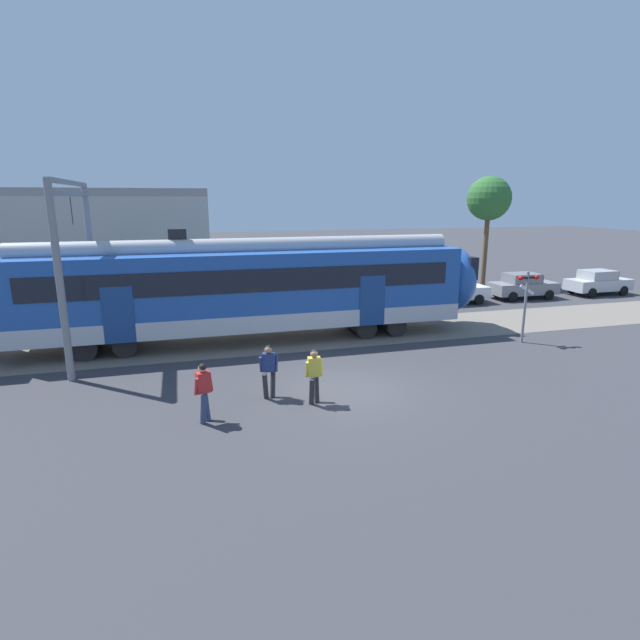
# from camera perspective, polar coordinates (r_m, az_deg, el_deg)

# --- Properties ---
(ground_plane) EXTENTS (160.00, 160.00, 0.00)m
(ground_plane) POSITION_cam_1_polar(r_m,az_deg,el_deg) (15.89, 3.12, -8.04)
(ground_plane) COLOR #38383D
(pedestrian_red) EXTENTS (0.53, 0.70, 1.67)m
(pedestrian_red) POSITION_cam_1_polar(r_m,az_deg,el_deg) (13.74, -13.15, -7.63)
(pedestrian_red) COLOR navy
(pedestrian_red) RESTS_ON ground
(pedestrian_navy) EXTENTS (0.64, 0.59, 1.67)m
(pedestrian_navy) POSITION_cam_1_polar(r_m,az_deg,el_deg) (15.05, -5.87, -5.33)
(pedestrian_navy) COLOR #28282D
(pedestrian_navy) RESTS_ON ground
(pedestrian_yellow) EXTENTS (0.58, 0.63, 1.67)m
(pedestrian_yellow) POSITION_cam_1_polar(r_m,az_deg,el_deg) (14.57, -0.68, -6.01)
(pedestrian_yellow) COLOR #28282D
(pedestrian_yellow) RESTS_ON ground
(parked_car_white) EXTENTS (4.01, 1.77, 1.54)m
(parked_car_white) POSITION_cam_1_polar(r_m,az_deg,el_deg) (29.69, 14.88, 3.33)
(parked_car_white) COLOR silver
(parked_car_white) RESTS_ON ground
(parked_car_grey) EXTENTS (4.03, 1.82, 1.54)m
(parked_car_grey) POSITION_cam_1_polar(r_m,az_deg,el_deg) (32.53, 22.16, 3.65)
(parked_car_grey) COLOR gray
(parked_car_grey) RESTS_ON ground
(parked_car_silver) EXTENTS (4.04, 1.84, 1.54)m
(parked_car_silver) POSITION_cam_1_polar(r_m,az_deg,el_deg) (35.99, 29.19, 3.80)
(parked_car_silver) COLOR #B7BABF
(parked_car_silver) RESTS_ON ground
(catenary_gantry) EXTENTS (0.24, 6.64, 6.53)m
(catenary_gantry) POSITION_cam_1_polar(r_m,az_deg,el_deg) (20.91, -26.20, 8.01)
(catenary_gantry) COLOR gray
(catenary_gantry) RESTS_ON ground
(crossing_signal) EXTENTS (0.96, 0.22, 3.00)m
(crossing_signal) POSITION_cam_1_polar(r_m,az_deg,el_deg) (22.22, 22.51, 2.61)
(crossing_signal) COLOR gray
(crossing_signal) RESTS_ON ground
(background_building) EXTENTS (16.00, 5.00, 9.20)m
(background_building) POSITION_cam_1_polar(r_m,az_deg,el_deg) (30.12, -28.20, 6.99)
(background_building) COLOR #B2A899
(background_building) RESTS_ON ground
(street_tree_right) EXTENTS (2.93, 2.93, 7.38)m
(street_tree_right) POSITION_cam_1_polar(r_m,az_deg,el_deg) (36.27, 18.76, 12.93)
(street_tree_right) COLOR brown
(street_tree_right) RESTS_ON ground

